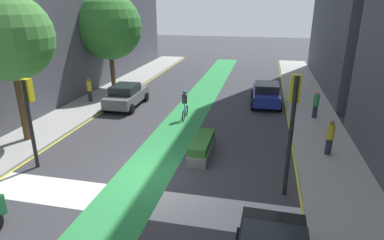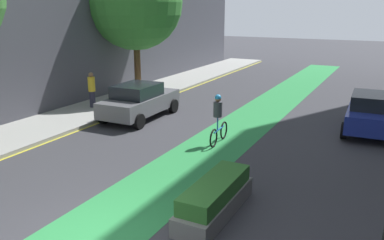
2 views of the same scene
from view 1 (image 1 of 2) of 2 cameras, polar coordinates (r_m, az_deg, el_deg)
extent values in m
plane|color=#38383D|center=(14.04, -7.03, -9.47)|extent=(120.00, 120.00, 0.00)
cube|color=#2D8C47|center=(14.13, -8.20, -9.31)|extent=(2.40, 60.00, 0.01)
cube|color=silver|center=(12.46, -10.15, -13.80)|extent=(12.00, 1.80, 0.01)
cube|color=yellow|center=(16.87, -26.76, -6.34)|extent=(0.16, 60.00, 0.01)
cube|color=#9E9E99|center=(13.71, 24.78, -11.77)|extent=(3.00, 60.00, 0.15)
cube|color=yellow|center=(13.47, 18.39, -11.78)|extent=(0.16, 60.00, 0.01)
cylinder|color=black|center=(12.13, 16.78, -3.17)|extent=(0.16, 0.16, 4.54)
cube|color=gold|center=(11.77, 17.58, 5.29)|extent=(0.35, 0.28, 0.95)
sphere|color=#3F0A0A|center=(11.84, 17.69, 6.86)|extent=(0.20, 0.20, 0.20)
sphere|color=yellow|center=(11.90, 17.54, 5.46)|extent=(0.20, 0.20, 0.20)
sphere|color=#0C3814|center=(11.98, 17.39, 4.07)|extent=(0.20, 0.20, 0.20)
cylinder|color=black|center=(15.35, -26.35, -0.86)|extent=(0.16, 0.16, 3.91)
cube|color=gold|center=(15.09, -26.75, 4.67)|extent=(0.35, 0.28, 0.95)
sphere|color=#3F0A0A|center=(15.13, -26.60, 5.91)|extent=(0.20, 0.20, 0.20)
sphere|color=yellow|center=(15.20, -26.42, 4.82)|extent=(0.20, 0.20, 0.20)
sphere|color=#0C3814|center=(15.27, -26.25, 3.73)|extent=(0.20, 0.20, 0.20)
cube|color=slate|center=(23.09, -11.34, 3.96)|extent=(1.89, 4.24, 0.70)
cube|color=black|center=(22.75, -11.63, 5.33)|extent=(1.64, 2.04, 0.55)
cylinder|color=black|center=(24.83, -11.94, 4.19)|extent=(0.23, 0.64, 0.64)
cylinder|color=black|center=(24.19, -8.00, 4.02)|extent=(0.23, 0.64, 0.64)
cylinder|color=black|center=(22.27, -14.84, 2.15)|extent=(0.23, 0.64, 0.64)
cylinder|color=black|center=(21.55, -10.52, 1.90)|extent=(0.23, 0.64, 0.64)
cube|color=navy|center=(23.66, 12.78, 4.24)|extent=(1.98, 4.27, 0.70)
cube|color=black|center=(23.31, 12.91, 5.59)|extent=(1.68, 2.07, 0.55)
cylinder|color=black|center=(25.14, 10.55, 4.48)|extent=(0.25, 0.65, 0.64)
cylinder|color=black|center=(25.23, 14.65, 4.22)|extent=(0.25, 0.65, 0.64)
cylinder|color=black|center=(22.31, 10.53, 2.52)|extent=(0.25, 0.65, 0.64)
cylinder|color=black|center=(22.41, 15.13, 2.23)|extent=(0.25, 0.65, 0.64)
cylinder|color=black|center=(10.27, 8.40, -19.84)|extent=(0.23, 0.64, 0.64)
torus|color=black|center=(20.82, -0.94, 1.65)|extent=(0.09, 0.68, 0.68)
torus|color=black|center=(19.84, -1.51, 0.72)|extent=(0.09, 0.68, 0.68)
cylinder|color=#2672BF|center=(20.27, -1.22, 1.68)|extent=(0.11, 0.95, 0.06)
cylinder|color=#2672BF|center=(20.05, -1.31, 2.28)|extent=(0.05, 0.05, 0.50)
cylinder|color=#3F3F47|center=(19.89, -1.32, 3.72)|extent=(0.32, 0.32, 0.55)
sphere|color=#8C6647|center=(19.79, -1.33, 4.79)|extent=(0.22, 0.22, 0.22)
sphere|color=#268CCC|center=(19.78, -1.33, 4.90)|extent=(0.23, 0.23, 0.23)
cylinder|color=#262638|center=(21.39, 20.65, 1.39)|extent=(0.28, 0.28, 0.77)
cylinder|color=#338C4C|center=(21.18, 20.89, 3.26)|extent=(0.34, 0.34, 0.69)
sphere|color=tan|center=(21.07, 21.04, 4.44)|extent=(0.22, 0.22, 0.22)
cylinder|color=#262638|center=(24.51, -17.36, 4.04)|extent=(0.28, 0.28, 0.78)
cylinder|color=gold|center=(24.33, -17.53, 5.70)|extent=(0.34, 0.34, 0.69)
sphere|color=#8C6647|center=(24.23, -17.65, 6.75)|extent=(0.22, 0.22, 0.22)
cylinder|color=#262638|center=(16.48, 22.72, -4.27)|extent=(0.28, 0.28, 0.78)
cylinder|color=gold|center=(16.21, 23.07, -1.90)|extent=(0.34, 0.34, 0.69)
sphere|color=#8C6647|center=(16.06, 23.28, -0.38)|extent=(0.22, 0.22, 0.22)
cylinder|color=brown|center=(18.49, -27.58, 2.42)|extent=(0.36, 0.36, 3.73)
sphere|color=#478C3D|center=(17.91, -29.28, 12.54)|extent=(4.10, 4.10, 4.10)
cylinder|color=brown|center=(27.60, -13.71, 8.61)|extent=(0.36, 0.36, 3.15)
sphere|color=#387F33|center=(27.18, -14.30, 15.57)|extent=(5.11, 5.11, 5.11)
cube|color=slate|center=(15.57, 1.77, -5.30)|extent=(0.88, 2.92, 0.45)
cube|color=#33722D|center=(15.40, 1.79, -3.87)|extent=(0.79, 2.63, 0.40)
camera|label=2|loc=(6.24, 20.15, -0.25)|focal=37.37mm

